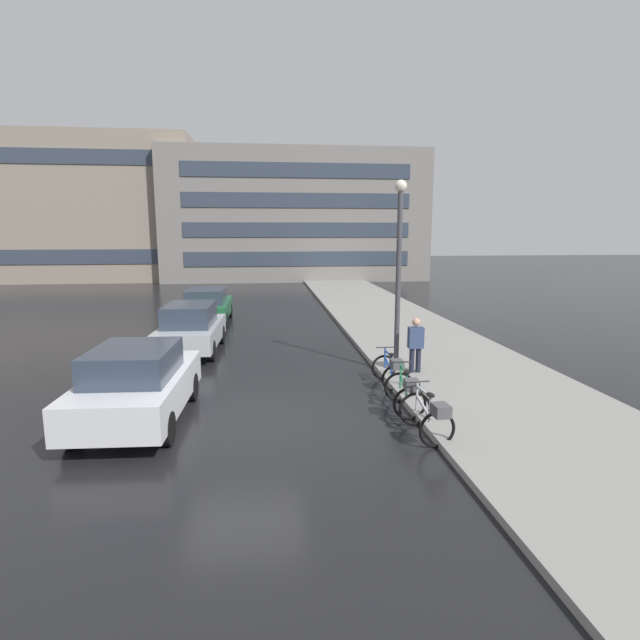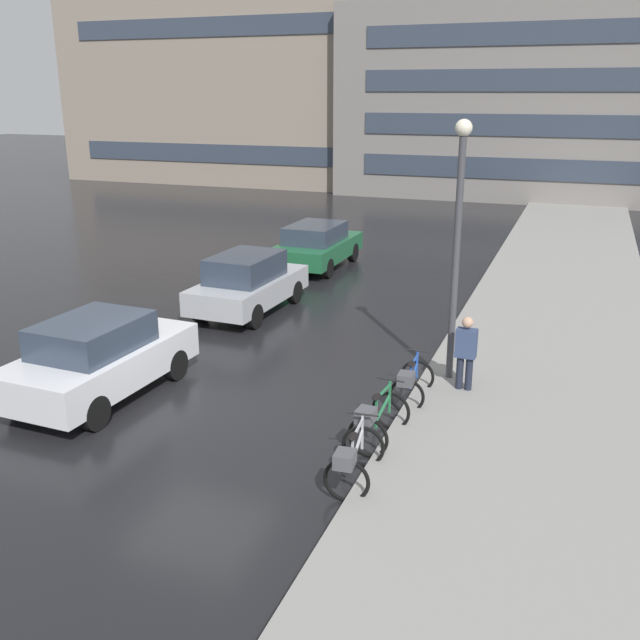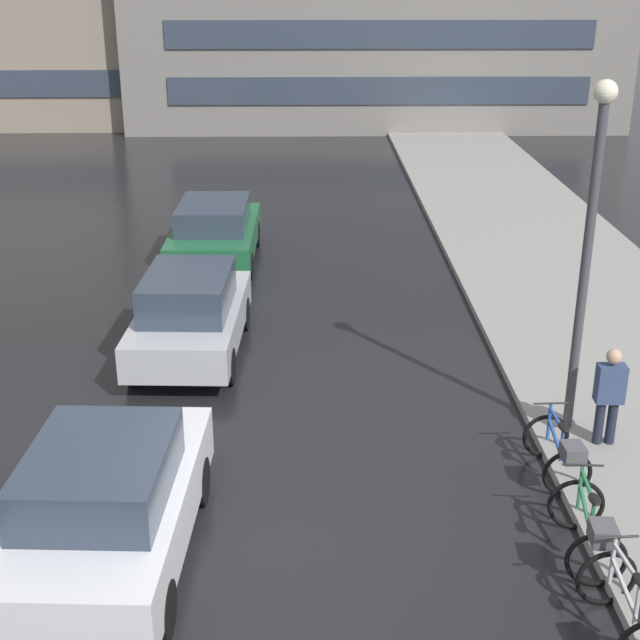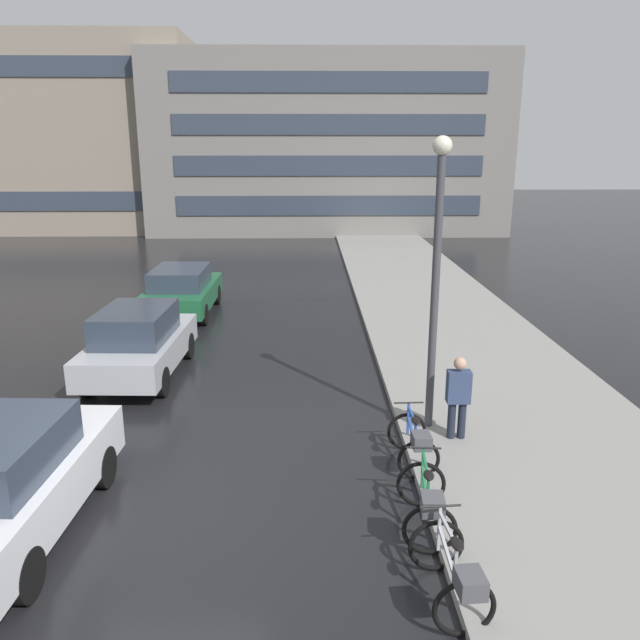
{
  "view_description": "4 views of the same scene",
  "coord_description": "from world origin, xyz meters",
  "px_view_note": "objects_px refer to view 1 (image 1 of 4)",
  "views": [
    {
      "loc": [
        0.49,
        -10.05,
        3.89
      ],
      "look_at": [
        1.98,
        3.06,
        1.56
      ],
      "focal_mm": 28.0,
      "sensor_mm": 36.0,
      "label": 1
    },
    {
      "loc": [
        6.39,
        -10.45,
        5.74
      ],
      "look_at": [
        1.14,
        3.65,
        0.89
      ],
      "focal_mm": 40.0,
      "sensor_mm": 36.0,
      "label": 2
    },
    {
      "loc": [
        0.21,
        -8.69,
        6.63
      ],
      "look_at": [
        0.42,
        4.97,
        1.17
      ],
      "focal_mm": 50.0,
      "sensor_mm": 36.0,
      "label": 3
    },
    {
      "loc": [
        1.93,
        -7.28,
        5.07
      ],
      "look_at": [
        2.2,
        5.47,
        1.52
      ],
      "focal_mm": 35.0,
      "sensor_mm": 36.0,
      "label": 4
    }
  ],
  "objects_px": {
    "car_white": "(137,384)",
    "pedestrian": "(416,344)",
    "bicycle_second": "(406,391)",
    "bicycle_nearest": "(429,415)",
    "car_green": "(207,305)",
    "streetlamp": "(399,260)",
    "bicycle_third": "(391,369)",
    "car_silver": "(191,328)"
  },
  "relations": [
    {
      "from": "bicycle_second",
      "to": "car_white",
      "type": "height_order",
      "value": "car_white"
    },
    {
      "from": "car_white",
      "to": "bicycle_third",
      "type": "bearing_deg",
      "value": 16.34
    },
    {
      "from": "bicycle_second",
      "to": "car_green",
      "type": "distance_m",
      "value": 12.88
    },
    {
      "from": "car_green",
      "to": "pedestrian",
      "type": "relative_size",
      "value": 2.55
    },
    {
      "from": "bicycle_third",
      "to": "car_silver",
      "type": "relative_size",
      "value": 0.33
    },
    {
      "from": "car_white",
      "to": "pedestrian",
      "type": "xyz_separation_m",
      "value": [
        6.66,
        2.52,
        0.1
      ]
    },
    {
      "from": "car_silver",
      "to": "streetlamp",
      "type": "height_order",
      "value": "streetlamp"
    },
    {
      "from": "bicycle_nearest",
      "to": "pedestrian",
      "type": "relative_size",
      "value": 0.88
    },
    {
      "from": "bicycle_nearest",
      "to": "streetlamp",
      "type": "relative_size",
      "value": 0.27
    },
    {
      "from": "bicycle_second",
      "to": "streetlamp",
      "type": "xyz_separation_m",
      "value": [
        0.64,
        3.17,
        2.66
      ]
    },
    {
      "from": "car_white",
      "to": "car_green",
      "type": "distance_m",
      "value": 11.53
    },
    {
      "from": "car_green",
      "to": "bicycle_third",
      "type": "bearing_deg",
      "value": -60.24
    },
    {
      "from": "car_silver",
      "to": "streetlamp",
      "type": "relative_size",
      "value": 0.77
    },
    {
      "from": "bicycle_third",
      "to": "bicycle_nearest",
      "type": "bearing_deg",
      "value": -91.88
    },
    {
      "from": "car_white",
      "to": "car_green",
      "type": "relative_size",
      "value": 0.99
    },
    {
      "from": "pedestrian",
      "to": "bicycle_second",
      "type": "bearing_deg",
      "value": -111.03
    },
    {
      "from": "streetlamp",
      "to": "car_white",
      "type": "bearing_deg",
      "value": -154.17
    },
    {
      "from": "car_white",
      "to": "car_green",
      "type": "bearing_deg",
      "value": 89.18
    },
    {
      "from": "car_white",
      "to": "streetlamp",
      "type": "xyz_separation_m",
      "value": [
        6.28,
        3.04,
        2.34
      ]
    },
    {
      "from": "bicycle_nearest",
      "to": "bicycle_second",
      "type": "height_order",
      "value": "bicycle_second"
    },
    {
      "from": "pedestrian",
      "to": "car_white",
      "type": "bearing_deg",
      "value": -159.3
    },
    {
      "from": "bicycle_nearest",
      "to": "streetlamp",
      "type": "bearing_deg",
      "value": 82.58
    },
    {
      "from": "bicycle_second",
      "to": "car_white",
      "type": "distance_m",
      "value": 5.65
    },
    {
      "from": "bicycle_second",
      "to": "car_green",
      "type": "xyz_separation_m",
      "value": [
        -5.48,
        11.66,
        0.28
      ]
    },
    {
      "from": "car_green",
      "to": "pedestrian",
      "type": "height_order",
      "value": "pedestrian"
    },
    {
      "from": "bicycle_third",
      "to": "car_green",
      "type": "bearing_deg",
      "value": 119.76
    },
    {
      "from": "car_silver",
      "to": "pedestrian",
      "type": "xyz_separation_m",
      "value": [
        6.41,
        -3.55,
        0.1
      ]
    },
    {
      "from": "streetlamp",
      "to": "bicycle_third",
      "type": "bearing_deg",
      "value": -110.09
    },
    {
      "from": "bicycle_nearest",
      "to": "car_white",
      "type": "xyz_separation_m",
      "value": [
        -5.68,
        1.54,
        0.33
      ]
    },
    {
      "from": "bicycle_second",
      "to": "streetlamp",
      "type": "height_order",
      "value": "streetlamp"
    },
    {
      "from": "bicycle_nearest",
      "to": "car_white",
      "type": "height_order",
      "value": "car_white"
    },
    {
      "from": "car_silver",
      "to": "car_green",
      "type": "bearing_deg",
      "value": 90.85
    },
    {
      "from": "bicycle_second",
      "to": "car_green",
      "type": "bearing_deg",
      "value": 115.17
    },
    {
      "from": "car_white",
      "to": "car_silver",
      "type": "bearing_deg",
      "value": 87.67
    },
    {
      "from": "car_white",
      "to": "pedestrian",
      "type": "height_order",
      "value": "pedestrian"
    },
    {
      "from": "bicycle_third",
      "to": "car_silver",
      "type": "xyz_separation_m",
      "value": [
        -5.54,
        4.37,
        0.34
      ]
    },
    {
      "from": "bicycle_nearest",
      "to": "car_white",
      "type": "distance_m",
      "value": 5.9
    },
    {
      "from": "bicycle_nearest",
      "to": "car_silver",
      "type": "xyz_separation_m",
      "value": [
        -5.43,
        7.61,
        0.33
      ]
    },
    {
      "from": "bicycle_nearest",
      "to": "pedestrian",
      "type": "xyz_separation_m",
      "value": [
        0.98,
        4.06,
        0.43
      ]
    },
    {
      "from": "bicycle_nearest",
      "to": "car_white",
      "type": "relative_size",
      "value": 0.35
    },
    {
      "from": "car_green",
      "to": "car_white",
      "type": "bearing_deg",
      "value": -90.82
    },
    {
      "from": "car_green",
      "to": "streetlamp",
      "type": "xyz_separation_m",
      "value": [
        6.11,
        -8.49,
        2.38
      ]
    }
  ]
}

